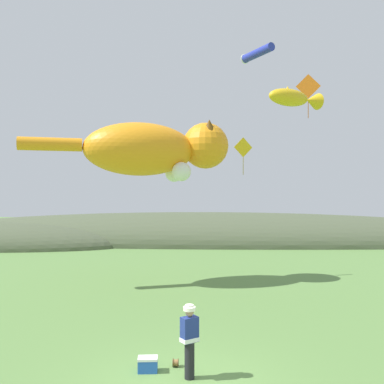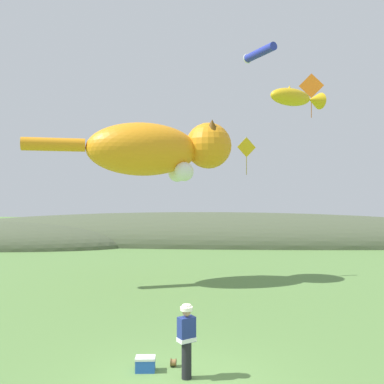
{
  "view_description": "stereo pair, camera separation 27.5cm",
  "coord_description": "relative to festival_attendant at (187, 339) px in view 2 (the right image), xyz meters",
  "views": [
    {
      "loc": [
        0.62,
        -9.79,
        4.53
      ],
      "look_at": [
        0.0,
        4.0,
        4.46
      ],
      "focal_mm": 40.0,
      "sensor_mm": 36.0,
      "label": 1
    },
    {
      "loc": [
        0.9,
        -9.77,
        4.53
      ],
      "look_at": [
        0.0,
        4.0,
        4.46
      ],
      "focal_mm": 40.0,
      "sensor_mm": 36.0,
      "label": 2
    }
  ],
  "objects": [
    {
      "name": "distant_hill_ridge",
      "position": [
        -3.27,
        26.59,
        -0.95
      ],
      "size": [
        58.8,
        12.79,
        5.15
      ],
      "color": "#4C563D",
      "rests_on": "ground"
    },
    {
      "name": "festival_attendant",
      "position": [
        0.0,
        0.0,
        0.0
      ],
      "size": [
        0.49,
        0.46,
        1.77
      ],
      "color": "black",
      "rests_on": "ground"
    },
    {
      "name": "kite_spool",
      "position": [
        -0.39,
        0.67,
        -0.85
      ],
      "size": [
        0.15,
        0.21,
        0.21
      ],
      "color": "olive",
      "rests_on": "ground"
    },
    {
      "name": "picnic_cooler",
      "position": [
        -1.06,
        0.34,
        -0.77
      ],
      "size": [
        0.52,
        0.37,
        0.36
      ],
      "color": "blue",
      "rests_on": "ground"
    },
    {
      "name": "kite_giant_cat",
      "position": [
        -2.23,
        10.33,
        5.52
      ],
      "size": [
        9.59,
        4.31,
        3.01
      ],
      "color": "orange"
    },
    {
      "name": "kite_fish_windsock",
      "position": [
        3.77,
        6.71,
        7.18
      ],
      "size": [
        2.49,
        1.93,
        0.78
      ],
      "color": "gold"
    },
    {
      "name": "kite_tube_streamer",
      "position": [
        2.5,
        8.37,
        9.48
      ],
      "size": [
        1.33,
        1.86,
        0.44
      ],
      "color": "#2633A5"
    },
    {
      "name": "kite_diamond_orange",
      "position": [
        4.97,
        9.63,
        8.32
      ],
      "size": [
        1.12,
        0.1,
        2.02
      ],
      "color": "orange"
    },
    {
      "name": "kite_diamond_gold",
      "position": [
        2.17,
        11.96,
        5.76
      ],
      "size": [
        0.97,
        0.39,
        1.94
      ],
      "color": "yellow"
    }
  ]
}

